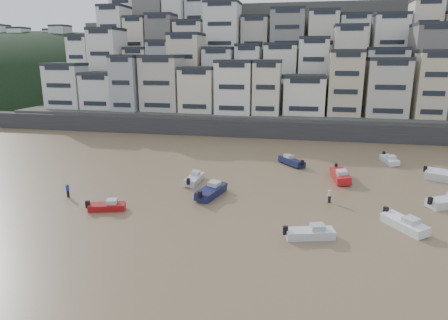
% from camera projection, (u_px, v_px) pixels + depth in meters
% --- Properties ---
extents(sea_strip, '(340.00, 340.00, 0.00)m').
position_uv_depth(sea_strip, '(32.00, 93.00, 180.71)').
color(sea_strip, '#4B596C').
rests_on(sea_strip, ground).
extents(harbor_wall, '(140.00, 3.00, 3.50)m').
position_uv_depth(harbor_wall, '(295.00, 130.00, 81.19)').
color(harbor_wall, '#38383A').
rests_on(harbor_wall, ground).
extents(hillside, '(141.04, 66.00, 50.00)m').
position_uv_depth(hillside, '(318.00, 68.00, 115.18)').
color(hillside, '#4C4C47').
rests_on(hillside, ground).
extents(headland, '(216.00, 135.00, 53.33)m').
position_uv_depth(headland, '(48.00, 96.00, 168.32)').
color(headland, black).
rests_on(headland, ground).
extents(boat_a, '(5.17, 2.86, 1.34)m').
position_uv_depth(boat_a, '(310.00, 231.00, 36.84)').
color(boat_a, silver).
rests_on(boat_a, ground).
extents(boat_b, '(4.37, 5.46, 1.46)m').
position_uv_depth(boat_b, '(404.00, 222.00, 38.75)').
color(boat_b, white).
rests_on(boat_b, ground).
extents(boat_c, '(3.33, 6.33, 1.65)m').
position_uv_depth(boat_c, '(211.00, 190.00, 47.91)').
color(boat_c, '#151943').
rests_on(boat_c, ground).
extents(boat_e, '(2.82, 6.47, 1.71)m').
position_uv_depth(boat_e, '(340.00, 174.00, 53.99)').
color(boat_e, '#AF1519').
rests_on(boat_e, ground).
extents(boat_f, '(1.84, 5.12, 1.38)m').
position_uv_depth(boat_f, '(194.00, 178.00, 52.99)').
color(boat_f, silver).
rests_on(boat_f, ground).
extents(boat_h, '(4.83, 5.33, 1.48)m').
position_uv_depth(boat_h, '(292.00, 160.00, 61.58)').
color(boat_h, '#13193D').
rests_on(boat_h, ground).
extents(boat_i, '(2.60, 5.37, 1.40)m').
position_uv_depth(boat_i, '(389.00, 159.00, 62.59)').
color(boat_i, silver).
rests_on(boat_i, ground).
extents(boat_j, '(4.50, 2.52, 1.17)m').
position_uv_depth(boat_j, '(107.00, 205.00, 43.51)').
color(boat_j, maroon).
rests_on(boat_j, ground).
extents(person_blue, '(0.44, 0.44, 1.74)m').
position_uv_depth(person_blue, '(68.00, 190.00, 47.60)').
color(person_blue, '#192FC1').
rests_on(person_blue, ground).
extents(person_pink, '(0.44, 0.44, 1.74)m').
position_uv_depth(person_pink, '(330.00, 195.00, 45.79)').
color(person_pink, beige).
rests_on(person_pink, ground).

